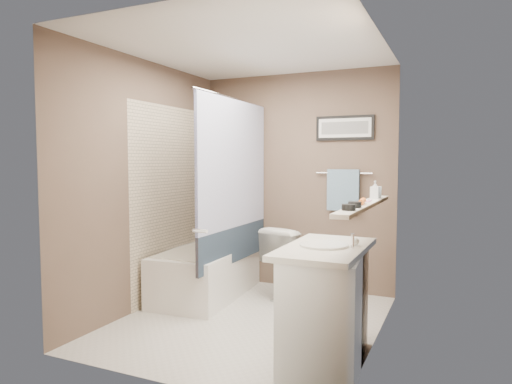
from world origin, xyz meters
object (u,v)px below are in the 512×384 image
at_px(glass_jar, 377,192).
at_px(bathtub, 209,271).
at_px(vanity, 326,308).
at_px(soap_bottle, 375,190).
at_px(candle_bowl_near, 349,207).
at_px(hair_brush_front, 362,201).
at_px(toilet, 296,262).
at_px(candle_bowl_far, 355,205).

bearing_deg(glass_jar, bathtub, 173.01).
relative_size(vanity, soap_bottle, 5.97).
relative_size(candle_bowl_near, hair_brush_front, 0.41).
bearing_deg(soap_bottle, candle_bowl_near, -90.00).
xyz_separation_m(candle_bowl_near, glass_jar, (0.00, 1.07, 0.03)).
xyz_separation_m(candle_bowl_near, hair_brush_front, (0.00, 0.44, 0.00)).
bearing_deg(candle_bowl_near, soap_bottle, 90.00).
height_order(toilet, hair_brush_front, hair_brush_front).
xyz_separation_m(glass_jar, soap_bottle, (0.00, -0.09, 0.03)).
bearing_deg(hair_brush_front, candle_bowl_near, -90.00).
bearing_deg(vanity, bathtub, 139.37).
height_order(toilet, soap_bottle, soap_bottle).
xyz_separation_m(bathtub, hair_brush_front, (1.79, -0.85, 0.89)).
bearing_deg(glass_jar, hair_brush_front, -90.00).
distance_m(hair_brush_front, soap_bottle, 0.55).
relative_size(toilet, soap_bottle, 4.98).
height_order(vanity, candle_bowl_near, candle_bowl_near).
xyz_separation_m(bathtub, toilet, (0.88, 0.28, 0.13)).
bearing_deg(glass_jar, candle_bowl_near, -90.00).
relative_size(candle_bowl_near, glass_jar, 0.90).
bearing_deg(soap_bottle, glass_jar, 90.00).
bearing_deg(soap_bottle, bathtub, 170.33).
relative_size(candle_bowl_far, glass_jar, 0.90).
relative_size(candle_bowl_far, hair_brush_front, 0.41).
distance_m(toilet, candle_bowl_near, 1.96).
height_order(bathtub, candle_bowl_far, candle_bowl_far).
height_order(hair_brush_front, soap_bottle, soap_bottle).
distance_m(vanity, candle_bowl_near, 0.77).
height_order(glass_jar, soap_bottle, soap_bottle).
relative_size(hair_brush_front, glass_jar, 2.20).
relative_size(vanity, hair_brush_front, 4.09).
bearing_deg(hair_brush_front, toilet, 128.55).
distance_m(candle_bowl_near, hair_brush_front, 0.44).
bearing_deg(vanity, glass_jar, 73.29).
distance_m(vanity, candle_bowl_far, 0.76).
bearing_deg(candle_bowl_far, candle_bowl_near, -90.00).
bearing_deg(candle_bowl_far, soap_bottle, 90.00).
bearing_deg(soap_bottle, vanity, -102.56).
bearing_deg(glass_jar, toilet, 151.11).
distance_m(candle_bowl_near, glass_jar, 1.07).
xyz_separation_m(bathtub, candle_bowl_near, (1.79, -1.29, 0.89)).
relative_size(candle_bowl_far, soap_bottle, 0.60).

